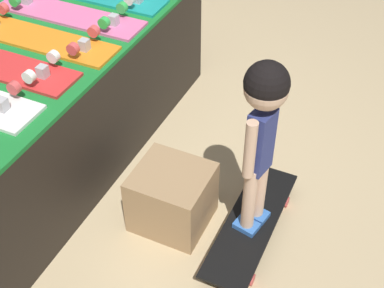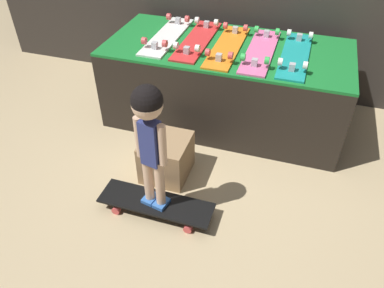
# 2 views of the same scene
# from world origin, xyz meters

# --- Properties ---
(ground_plane) EXTENTS (16.00, 16.00, 0.00)m
(ground_plane) POSITION_xyz_m (0.00, 0.00, 0.00)
(ground_plane) COLOR tan
(display_rack) EXTENTS (1.86, 0.87, 0.65)m
(display_rack) POSITION_xyz_m (0.00, 0.53, 0.33)
(display_rack) COLOR black
(display_rack) RESTS_ON ground_plane
(skateboard_orange_on_rack) EXTENTS (0.19, 0.78, 0.09)m
(skateboard_orange_on_rack) POSITION_xyz_m (0.00, 0.51, 0.67)
(skateboard_orange_on_rack) COLOR orange
(skateboard_orange_on_rack) RESTS_ON display_rack
(skateboard_pink_on_rack) EXTENTS (0.19, 0.78, 0.09)m
(skateboard_pink_on_rack) POSITION_xyz_m (0.25, 0.51, 0.67)
(skateboard_pink_on_rack) COLOR pink
(skateboard_pink_on_rack) RESTS_ON display_rack
(skateboard_on_floor) EXTENTS (0.73, 0.21, 0.09)m
(skateboard_on_floor) POSITION_xyz_m (-0.15, -0.64, 0.07)
(skateboard_on_floor) COLOR black
(skateboard_on_floor) RESTS_ON ground_plane
(child) EXTENTS (0.20, 0.17, 0.84)m
(child) POSITION_xyz_m (-0.15, -0.64, 0.68)
(child) COLOR #3870C6
(child) RESTS_ON skateboard_on_floor
(storage_box) EXTENTS (0.31, 0.33, 0.30)m
(storage_box) POSITION_xyz_m (-0.21, -0.28, 0.15)
(storage_box) COLOR #A37F56
(storage_box) RESTS_ON ground_plane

